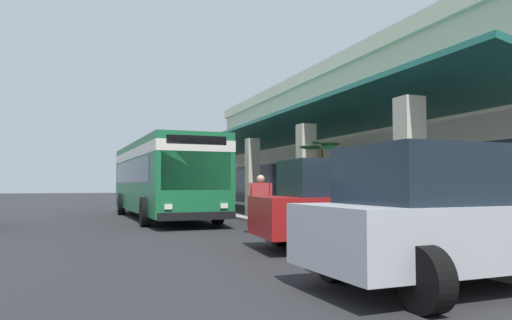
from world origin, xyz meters
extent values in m
plane|color=#262628|center=(0.00, 8.00, 0.00)|extent=(120.00, 120.00, 0.00)
cube|color=#9E998E|center=(-1.57, 2.64, 0.06)|extent=(34.19, 0.50, 0.12)
cube|color=beige|center=(-1.57, 12.34, 3.21)|extent=(28.49, 11.06, 6.42)
cube|color=beige|center=(-1.57, 12.34, 6.72)|extent=(28.79, 11.36, 0.60)
cube|color=beige|center=(-12.96, 3.89, 1.77)|extent=(0.55, 0.55, 3.53)
cube|color=beige|center=(-7.26, 3.89, 1.77)|extent=(0.55, 0.55, 3.53)
cube|color=beige|center=(-1.57, 3.89, 1.77)|extent=(0.55, 0.55, 3.53)
cube|color=beige|center=(4.13, 3.89, 1.77)|extent=(0.55, 0.55, 3.53)
cube|color=beige|center=(9.83, 3.89, 1.77)|extent=(0.55, 0.55, 3.53)
cube|color=#19594C|center=(-1.57, 5.21, 3.88)|extent=(28.49, 3.16, 0.82)
cube|color=#19232D|center=(-1.57, 6.85, 1.40)|extent=(23.93, 0.08, 2.40)
cube|color=#196638|center=(-0.89, -0.35, 1.73)|extent=(11.10, 3.02, 2.75)
cube|color=silver|center=(-0.89, -0.35, 2.65)|extent=(11.12, 3.04, 0.36)
cube|color=#19232D|center=(-1.19, -0.36, 1.95)|extent=(9.34, 2.97, 0.90)
cube|color=#19232D|center=(4.58, -0.11, 1.85)|extent=(0.16, 2.24, 1.20)
cube|color=black|center=(4.59, -0.11, 2.82)|extent=(0.14, 1.94, 0.28)
cube|color=black|center=(4.71, -0.11, 0.45)|extent=(0.31, 2.45, 0.24)
cube|color=silver|center=(4.59, 0.78, 0.75)|extent=(0.07, 0.24, 0.16)
cube|color=silver|center=(4.67, -1.00, 0.75)|extent=(0.07, 0.24, 0.16)
cube|color=silver|center=(-2.38, -0.41, 3.22)|extent=(2.47, 1.89, 0.24)
cylinder|color=black|center=(2.69, 1.08, 0.50)|extent=(1.00, 0.30, 1.00)
cylinder|color=black|center=(2.80, -1.47, 0.50)|extent=(1.00, 0.30, 1.00)
cylinder|color=black|center=(-4.02, 0.79, 0.50)|extent=(1.00, 0.30, 1.00)
cylinder|color=black|center=(-3.91, -1.76, 0.50)|extent=(1.00, 0.30, 1.00)
cube|color=maroon|center=(9.99, 2.45, 0.75)|extent=(2.34, 4.94, 0.84)
cube|color=#19232D|center=(9.98, 2.35, 1.57)|extent=(1.98, 3.39, 0.80)
cylinder|color=black|center=(9.15, 4.16, 0.38)|extent=(0.76, 0.26, 0.76)
cylinder|color=black|center=(11.09, 4.00, 0.38)|extent=(0.76, 0.26, 0.76)
cylinder|color=black|center=(8.88, 0.90, 0.38)|extent=(0.76, 0.26, 0.76)
cylinder|color=black|center=(10.82, 0.74, 0.38)|extent=(0.76, 0.26, 0.76)
cube|color=#B2B5BA|center=(13.89, 1.75, 0.75)|extent=(2.16, 4.88, 0.84)
cube|color=#19232D|center=(13.89, 1.65, 1.57)|extent=(1.86, 3.34, 0.80)
cylinder|color=black|center=(12.84, 3.33, 0.38)|extent=(0.76, 0.26, 0.76)
cylinder|color=black|center=(12.98, 0.07, 0.38)|extent=(0.76, 0.26, 0.76)
cylinder|color=black|center=(14.93, 0.16, 0.38)|extent=(0.76, 0.26, 0.76)
cylinder|color=navy|center=(6.56, 1.37, 0.42)|extent=(0.16, 0.16, 0.84)
cylinder|color=navy|center=(6.18, 1.36, 0.42)|extent=(0.16, 0.16, 0.84)
cube|color=#B23333|center=(6.37, 1.36, 1.16)|extent=(0.41, 0.54, 0.63)
sphere|color=tan|center=(6.37, 1.36, 1.59)|extent=(0.23, 0.23, 0.23)
cylinder|color=#B23333|center=(6.54, 1.61, 1.19)|extent=(0.09, 0.09, 0.57)
cylinder|color=#B23333|center=(6.20, 1.12, 1.19)|extent=(0.09, 0.09, 0.57)
cube|color=brown|center=(4.63, 4.20, 0.26)|extent=(0.80, 0.80, 0.52)
cylinder|color=#332319|center=(4.63, 4.20, 0.53)|extent=(0.68, 0.68, 0.02)
cylinder|color=brown|center=(4.63, 4.20, 1.57)|extent=(0.16, 0.16, 2.10)
ellipsoid|color=#1E6028|center=(5.04, 4.27, 2.68)|extent=(0.85, 0.34, 0.19)
ellipsoid|color=#1E6028|center=(4.69, 4.55, 2.82)|extent=(0.33, 0.73, 0.15)
ellipsoid|color=#1E6028|center=(4.39, 4.47, 2.81)|extent=(0.63, 0.66, 0.19)
ellipsoid|color=#1E6028|center=(4.29, 4.00, 2.86)|extent=(0.78, 0.59, 0.14)
ellipsoid|color=#1E6028|center=(4.69, 3.77, 2.68)|extent=(0.33, 0.89, 0.18)
camera|label=1|loc=(19.42, -3.45, 1.45)|focal=33.89mm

